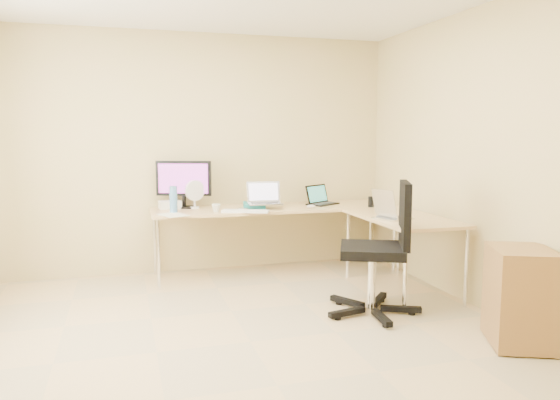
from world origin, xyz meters
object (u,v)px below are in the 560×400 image
object	(u,v)px
laptop_black	(323,195)
laptop_center	(265,193)
water_bottle	(173,199)
cabinet	(520,296)
mug	(216,208)
desk_return	(402,254)
laptop_return	(393,207)
keyboard	(245,211)
monitor	(184,184)
desk_main	(276,240)
office_chair	(372,255)
desk_fan	(195,196)

from	to	relation	value
laptop_black	laptop_center	bearing A→B (deg)	160.57
water_bottle	cabinet	distance (m)	3.25
mug	desk_return	bearing A→B (deg)	-25.62
laptop_return	keyboard	bearing A→B (deg)	38.11
laptop_center	laptop_black	size ratio (longest dim) A/B	1.02
laptop_center	mug	size ratio (longest dim) A/B	4.05
monitor	desk_main	bearing A→B (deg)	9.59
keyboard	office_chair	world-z (taller)	office_chair
desk_fan	office_chair	xyz separation A→B (m)	(1.27, -1.63, -0.37)
keyboard	water_bottle	bearing A→B (deg)	-169.27
water_bottle	keyboard	bearing A→B (deg)	-12.96
keyboard	mug	bearing A→B (deg)	-174.88
laptop_black	laptop_return	world-z (taller)	laptop_return
mug	water_bottle	distance (m)	0.43
water_bottle	cabinet	world-z (taller)	water_bottle
desk_main	keyboard	size ratio (longest dim) A/B	5.60
mug	laptop_return	world-z (taller)	laptop_return
laptop_black	office_chair	distance (m)	1.60
desk_return	laptop_return	bearing A→B (deg)	-147.28
office_chair	cabinet	bearing A→B (deg)	-28.48
desk_fan	laptop_return	xyz separation A→B (m)	(1.67, -1.22, -0.02)
keyboard	office_chair	size ratio (longest dim) A/B	0.42
mug	desk_main	bearing A→B (deg)	16.47
laptop_black	desk_fan	distance (m)	1.42
desk_return	laptop_black	distance (m)	1.22
desk_fan	office_chair	world-z (taller)	office_chair
desk_return	keyboard	xyz separation A→B (m)	(-1.38, 0.70, 0.38)
mug	desk_fan	world-z (taller)	desk_fan
laptop_black	water_bottle	xyz separation A→B (m)	(-1.66, -0.18, 0.03)
desk_main	desk_return	distance (m)	1.40
desk_main	keyboard	xyz separation A→B (m)	(-0.41, -0.30, 0.38)
desk_main	office_chair	distance (m)	1.57
laptop_return	office_chair	distance (m)	0.67
desk_main	monitor	xyz separation A→B (m)	(-0.96, 0.20, 0.62)
monitor	keyboard	distance (m)	0.79
laptop_black	mug	xyz separation A→B (m)	(-1.24, -0.24, -0.07)
laptop_center	cabinet	xyz separation A→B (m)	(1.28, -2.32, -0.54)
keyboard	cabinet	xyz separation A→B (m)	(1.53, -2.14, -0.38)
laptop_return	office_chair	size ratio (longest dim) A/B	0.30
monitor	laptop_return	size ratio (longest dim) A/B	1.72
desk_return	keyboard	size ratio (longest dim) A/B	2.75
desk_return	laptop_return	distance (m)	0.52
desk_return	office_chair	size ratio (longest dim) A/B	1.14
desk_fan	laptop_center	bearing A→B (deg)	-41.37
water_bottle	cabinet	xyz separation A→B (m)	(2.23, -2.31, -0.50)
desk_main	cabinet	xyz separation A→B (m)	(1.13, -2.44, -0.01)
desk_return	desk_main	bearing A→B (deg)	134.27
monitor	laptop_black	world-z (taller)	monitor
monitor	laptop_return	distance (m)	2.21
monitor	laptop_black	bearing A→B (deg)	15.36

